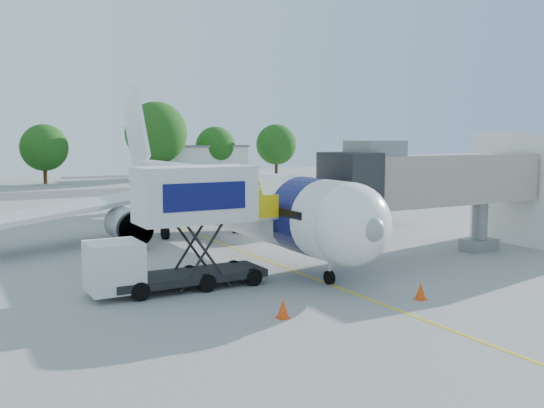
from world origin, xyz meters
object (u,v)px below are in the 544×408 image
aircraft (212,196)px  catering_hiloader (181,228)px  jet_bridge (424,181)px  ground_tug (491,338)px

aircraft → catering_hiloader: aircraft is taller
jet_bridge → ground_tug: (-9.08, -12.81, -3.65)m
jet_bridge → ground_tug: bearing=-125.3°
aircraft → catering_hiloader: (-6.27, -11.12, -0.19)m
jet_bridge → ground_tug: jet_bridge is taller
aircraft → catering_hiloader: size_ratio=4.44×
aircraft → catering_hiloader: bearing=-119.4°
catering_hiloader → ground_tug: (5.18, -12.80, -2.06)m
aircraft → jet_bridge: 13.77m
catering_hiloader → ground_tug: 13.97m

